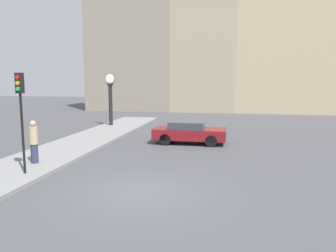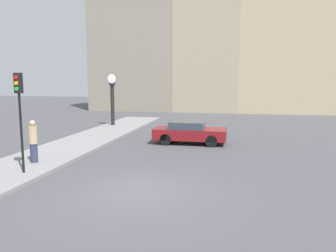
# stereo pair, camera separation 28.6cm
# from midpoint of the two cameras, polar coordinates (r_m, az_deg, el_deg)

# --- Properties ---
(ground_plane) EXTENTS (120.00, 120.00, 0.00)m
(ground_plane) POSITION_cam_midpoint_polar(r_m,az_deg,el_deg) (11.19, -4.52, -11.29)
(ground_plane) COLOR #47474C
(sidewalk_corner) EXTENTS (3.33, 22.38, 0.15)m
(sidewalk_corner) POSITION_cam_midpoint_polar(r_m,az_deg,el_deg) (21.48, -12.24, -1.91)
(sidewalk_corner) COLOR gray
(sidewalk_corner) RESTS_ON ground_plane
(building_row) EXTENTS (29.12, 5.00, 14.95)m
(building_row) POSITION_cam_midpoint_polar(r_m,az_deg,el_deg) (40.06, 7.65, 13.07)
(building_row) COLOR gray
(building_row) RESTS_ON ground_plane
(sedan_car) EXTENTS (4.20, 1.82, 1.31)m
(sedan_car) POSITION_cam_midpoint_polar(r_m,az_deg,el_deg) (19.25, 4.19, -1.05)
(sedan_car) COLOR maroon
(sedan_car) RESTS_ON ground_plane
(traffic_light_near) EXTENTS (0.26, 0.24, 3.81)m
(traffic_light_near) POSITION_cam_midpoint_polar(r_m,az_deg,el_deg) (13.46, -23.90, 3.85)
(traffic_light_near) COLOR black
(traffic_light_near) RESTS_ON sidewalk_corner
(street_clock) EXTENTS (0.80, 0.38, 4.09)m
(street_clock) POSITION_cam_midpoint_polar(r_m,az_deg,el_deg) (26.43, -9.35, 4.58)
(street_clock) COLOR black
(street_clock) RESTS_ON sidewalk_corner
(pedestrian_tan_coat) EXTENTS (0.36, 0.36, 1.84)m
(pedestrian_tan_coat) POSITION_cam_midpoint_polar(r_m,az_deg,el_deg) (15.20, -21.91, -2.48)
(pedestrian_tan_coat) COLOR #2D334C
(pedestrian_tan_coat) RESTS_ON sidewalk_corner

